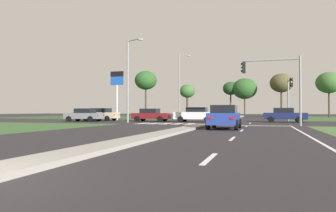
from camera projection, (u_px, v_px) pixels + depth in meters
name	position (u px, v px, depth m)	size (l,w,h in m)	color
ground_plane	(217.00, 122.00, 33.55)	(200.00, 200.00, 0.00)	#282628
grass_verge_far_left	(110.00, 117.00, 64.44)	(35.00, 35.00, 0.01)	#2D4C28
median_island_near	(161.00, 134.00, 15.39)	(1.20, 22.00, 0.14)	gray
median_island_far	(237.00, 117.00, 57.45)	(1.20, 36.00, 0.14)	#ADA89E
lane_dash_near	(209.00, 159.00, 7.86)	(0.14, 2.00, 0.01)	silver
lane_dash_second	(232.00, 139.00, 13.60)	(0.14, 2.00, 0.01)	silver
lane_dash_third	(242.00, 130.00, 19.33)	(0.14, 2.00, 0.01)	silver
lane_dash_fourth	(247.00, 126.00, 25.07)	(0.14, 2.00, 0.01)	silver
lane_dash_fifth	(250.00, 123.00, 30.81)	(0.14, 2.00, 0.01)	silver
edge_line_right	(311.00, 137.00, 14.34)	(0.14, 24.00, 0.01)	silver
stop_bar_near	(251.00, 126.00, 25.75)	(6.40, 0.50, 0.01)	silver
crosswalk_bar_near	(143.00, 123.00, 30.45)	(0.70, 2.80, 0.01)	silver
crosswalk_bar_second	(154.00, 123.00, 30.12)	(0.70, 2.80, 0.01)	silver
crosswalk_bar_third	(166.00, 124.00, 29.78)	(0.70, 2.80, 0.01)	silver
crosswalk_bar_fourth	(178.00, 124.00, 29.44)	(0.70, 2.80, 0.01)	silver
crosswalk_bar_fifth	(190.00, 124.00, 29.11)	(0.70, 2.80, 0.01)	silver
car_navy_near	(284.00, 115.00, 33.48)	(4.40, 1.98, 1.54)	#161E47
car_maroon_second	(151.00, 115.00, 36.08)	(4.31, 2.02, 1.48)	maroon
car_blue_third	(224.00, 117.00, 21.11)	(2.01, 4.20, 1.59)	navy
car_white_fourth	(196.00, 115.00, 34.24)	(4.60, 1.97, 1.61)	silver
car_beige_fifth	(100.00, 114.00, 39.15)	(4.64, 2.07, 1.55)	#BCAD8E
car_grey_sixth	(84.00, 115.00, 36.04)	(4.35, 2.03, 1.49)	slate
traffic_signal_near_right	(278.00, 78.00, 25.58)	(4.74, 0.32, 5.64)	gray
traffic_signal_far_right	(289.00, 91.00, 35.88)	(0.32, 4.95, 5.02)	gray
street_lamp_second	(129.00, 76.00, 32.67)	(2.07, 0.98, 8.61)	gray
street_lamp_third	(180.00, 82.00, 52.93)	(1.60, 2.04, 10.92)	gray
fuel_price_totem	(117.00, 84.00, 41.79)	(1.80, 0.24, 6.48)	silver
treeline_near	(146.00, 81.00, 72.01)	(5.06, 5.06, 10.41)	#423323
treeline_second	(187.00, 92.00, 71.43)	(3.53, 3.53, 7.24)	#423323
treeline_third	(231.00, 89.00, 70.07)	(3.45, 3.45, 7.72)	#423323
treeline_fourth	(245.00, 89.00, 68.93)	(5.36, 5.36, 8.39)	#423323
treeline_fifth	(281.00, 83.00, 64.01)	(4.55, 4.55, 8.87)	#423323
treeline_seventh	(329.00, 83.00, 59.21)	(4.72, 4.72, 8.57)	#423323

